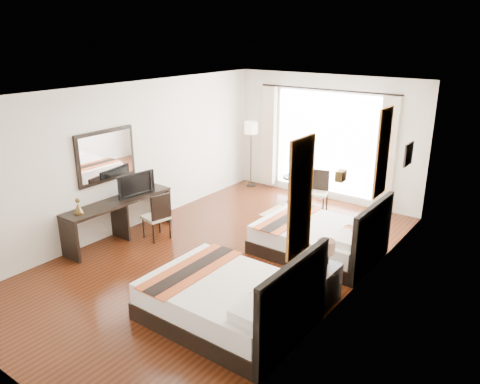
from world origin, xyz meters
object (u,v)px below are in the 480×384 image
Objects in this scene: vase at (315,272)px; television at (134,184)px; nightstand at (319,284)px; table_lamp at (326,249)px; desk_chair at (157,225)px; console_desk at (120,219)px; window_chair at (317,200)px; floor_lamp at (251,132)px; side_table at (294,189)px; bed_far at (321,238)px; fruit_bowl at (293,175)px; bed_near at (230,300)px.

television is at bearing 175.33° from vase.
nightstand is 4.01m from television.
television is at bearing -179.92° from table_lamp.
console_desk is at bearing 47.49° from desk_chair.
console_desk is 4.11m from window_chair.
nightstand is 5.46m from floor_lamp.
television is 1.27× the size of side_table.
table_lamp is 0.52× the size of television.
console_desk is at bearing -113.87° from side_table.
bed_far is at bearing -144.56° from desk_chair.
table_lamp is 4.01m from fruit_bowl.
floor_lamp reaches higher than table_lamp.
side_table is at bearing 129.94° from bed_far.
bed_near is at bearing -70.00° from side_table.
television is at bearing -92.09° from floor_lamp.
vase is at bearing -81.32° from nightstand.
side_table is at bearing -96.54° from desk_chair.
television is at bearing 158.66° from bed_near.
vase is 4.00m from console_desk.
side_table is (1.59, 3.25, -0.67)m from television.
side_table is at bearing 46.96° from fruit_bowl.
fruit_bowl is at bearing -96.22° from desk_chair.
bed_near is 9.90× the size of fruit_bowl.
desk_chair reaches higher than console_desk.
desk_chair is at bearing -107.78° from fruit_bowl.
bed_near is 5.87m from floor_lamp.
vase is at bearing -56.22° from side_table.
nightstand is (0.67, -1.38, -0.02)m from bed_far.
vase is (0.02, -0.33, -0.21)m from table_lamp.
fruit_bowl is (-2.39, 3.36, 0.35)m from nightstand.
television is at bearing 87.00° from console_desk.
table_lamp is (0.01, 0.15, 0.50)m from nightstand.
fruit_bowl is (-0.03, -0.03, 0.33)m from side_table.
fruit_bowl is at bearing -118.76° from window_chair.
nightstand is 0.34m from vase.
table_lamp is at bearing 93.63° from vase.
window_chair is at bearing -15.56° from floor_lamp.
vase is 3.47m from desk_chair.
television is (0.02, 0.38, 0.60)m from console_desk.
floor_lamp is at bearing 6.51° from television.
floor_lamp is 1.65m from fruit_bowl.
console_desk is at bearing -92.17° from floor_lamp.
console_desk is 10.38× the size of fruit_bowl.
television is at bearing -116.03° from side_table.
bed_far is 1.53m from nightstand.
bed_far is at bearing -37.17° from floor_lamp.
floor_lamp is at bearing 135.43° from nightstand.
console_desk is at bearing -47.58° from window_chair.
floor_lamp is (-3.14, 2.38, 1.07)m from bed_far.
bed_far is 3.48× the size of nightstand.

